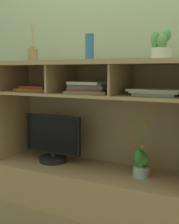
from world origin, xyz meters
name	(u,v)px	position (x,y,z in m)	size (l,w,h in m)	color
back_wall	(107,46)	(0.00, 0.29, 1.40)	(6.00, 0.02, 2.80)	#9BAC81
media_console	(90,181)	(0.00, 0.01, 0.40)	(1.55, 0.54, 1.28)	#987850
tv_monitor	(53,141)	(-0.33, 0.00, 0.67)	(0.49, 0.21, 0.37)	black
potted_orchid	(142,170)	(0.39, 0.02, 0.54)	(0.13, 0.13, 0.36)	#B86D4D
potted_fern	(141,163)	(0.39, 0.00, 0.60)	(0.12, 0.12, 0.19)	#92A098
magazine_stack_left	(91,87)	(0.00, 0.02, 1.10)	(0.34, 0.32, 0.08)	gray
magazine_stack_centre	(39,88)	(-0.48, 0.06, 1.07)	(0.34, 0.25, 0.04)	gold
magazine_stack_right	(158,92)	(0.48, 0.04, 1.08)	(0.38, 0.31, 0.04)	gray
diffuser_bottle	(33,55)	(-0.50, 0.01, 1.34)	(0.08, 0.08, 0.29)	olive
potted_succulent	(162,48)	(0.50, 0.02, 1.35)	(0.15, 0.15, 0.19)	beige
ceramic_vase	(89,47)	(0.00, 0.00, 1.38)	(0.06, 0.06, 0.18)	#2F6589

